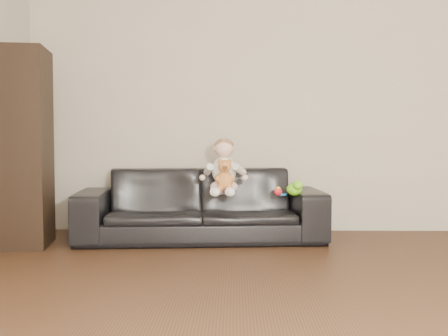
{
  "coord_description": "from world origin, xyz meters",
  "views": [
    {
      "loc": [
        -0.6,
        -2.44,
        0.85
      ],
      "look_at": [
        -0.7,
        2.15,
        0.61
      ],
      "focal_mm": 45.0,
      "sensor_mm": 36.0,
      "label": 1
    }
  ],
  "objects_px": {
    "toy_rattle": "(278,192)",
    "baby": "(224,170)",
    "cabinet": "(23,148)",
    "teddy_bear": "(225,175)",
    "toy_blue_disc": "(281,194)",
    "toy_green": "(294,189)",
    "sofa": "(201,205)"
  },
  "relations": [
    {
      "from": "toy_rattle",
      "to": "baby",
      "type": "bearing_deg",
      "value": 172.22
    },
    {
      "from": "cabinet",
      "to": "toy_rattle",
      "type": "xyz_separation_m",
      "value": [
        2.03,
        0.12,
        -0.36
      ]
    },
    {
      "from": "teddy_bear",
      "to": "toy_rattle",
      "type": "relative_size",
      "value": 3.83
    },
    {
      "from": "toy_blue_disc",
      "to": "toy_green",
      "type": "bearing_deg",
      "value": -31.11
    },
    {
      "from": "baby",
      "to": "toy_blue_disc",
      "type": "bearing_deg",
      "value": 5.95
    },
    {
      "from": "sofa",
      "to": "baby",
      "type": "relative_size",
      "value": 4.42
    },
    {
      "from": "toy_green",
      "to": "toy_rattle",
      "type": "relative_size",
      "value": 2.36
    },
    {
      "from": "sofa",
      "to": "teddy_bear",
      "type": "xyz_separation_m",
      "value": [
        0.21,
        -0.25,
        0.27
      ]
    },
    {
      "from": "toy_green",
      "to": "cabinet",
      "type": "bearing_deg",
      "value": -177.05
    },
    {
      "from": "teddy_bear",
      "to": "toy_blue_disc",
      "type": "height_order",
      "value": "teddy_bear"
    },
    {
      "from": "cabinet",
      "to": "toy_rattle",
      "type": "relative_size",
      "value": 24.29
    },
    {
      "from": "teddy_bear",
      "to": "toy_rattle",
      "type": "bearing_deg",
      "value": 11.08
    },
    {
      "from": "teddy_bear",
      "to": "toy_green",
      "type": "height_order",
      "value": "teddy_bear"
    },
    {
      "from": "sofa",
      "to": "toy_rattle",
      "type": "height_order",
      "value": "sofa"
    },
    {
      "from": "sofa",
      "to": "toy_green",
      "type": "xyz_separation_m",
      "value": [
        0.77,
        -0.18,
        0.15
      ]
    },
    {
      "from": "sofa",
      "to": "teddy_bear",
      "type": "relative_size",
      "value": 8.29
    },
    {
      "from": "baby",
      "to": "teddy_bear",
      "type": "height_order",
      "value": "baby"
    },
    {
      "from": "toy_green",
      "to": "teddy_bear",
      "type": "bearing_deg",
      "value": -172.64
    },
    {
      "from": "sofa",
      "to": "teddy_bear",
      "type": "distance_m",
      "value": 0.42
    },
    {
      "from": "cabinet",
      "to": "toy_rattle",
      "type": "distance_m",
      "value": 2.06
    },
    {
      "from": "toy_blue_disc",
      "to": "sofa",
      "type": "bearing_deg",
      "value": 169.88
    },
    {
      "from": "sofa",
      "to": "baby",
      "type": "bearing_deg",
      "value": -33.93
    },
    {
      "from": "cabinet",
      "to": "toy_blue_disc",
      "type": "xyz_separation_m",
      "value": [
        2.05,
        0.17,
        -0.38
      ]
    },
    {
      "from": "sofa",
      "to": "teddy_bear",
      "type": "height_order",
      "value": "teddy_bear"
    },
    {
      "from": "baby",
      "to": "toy_rattle",
      "type": "bearing_deg",
      "value": -0.84
    },
    {
      "from": "cabinet",
      "to": "toy_blue_disc",
      "type": "height_order",
      "value": "cabinet"
    },
    {
      "from": "baby",
      "to": "toy_rattle",
      "type": "relative_size",
      "value": 7.18
    },
    {
      "from": "sofa",
      "to": "toy_blue_disc",
      "type": "relative_size",
      "value": 22.05
    },
    {
      "from": "toy_green",
      "to": "toy_blue_disc",
      "type": "height_order",
      "value": "toy_green"
    },
    {
      "from": "teddy_bear",
      "to": "toy_rattle",
      "type": "xyz_separation_m",
      "value": [
        0.43,
        0.08,
        -0.14
      ]
    },
    {
      "from": "sofa",
      "to": "toy_rattle",
      "type": "xyz_separation_m",
      "value": [
        0.64,
        -0.17,
        0.13
      ]
    },
    {
      "from": "toy_green",
      "to": "toy_blue_disc",
      "type": "bearing_deg",
      "value": 148.89
    }
  ]
}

